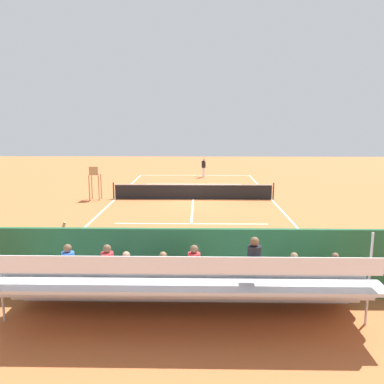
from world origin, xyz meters
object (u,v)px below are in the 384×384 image
object	(u,v)px
courtside_bench	(256,268)
equipment_bag	(188,281)
tennis_player	(204,166)
line_judge	(61,253)
bleacher_stand	(185,284)
umpire_chair	(95,179)
tennis_net	(193,191)
tennis_racket	(195,176)
tennis_ball_near	(207,182)

from	to	relation	value
courtside_bench	equipment_bag	world-z (taller)	courtside_bench
equipment_bag	tennis_player	size ratio (longest dim) A/B	0.47
tennis_player	line_judge	bearing A→B (deg)	78.85
bleacher_stand	umpire_chair	world-z (taller)	bleacher_stand
umpire_chair	equipment_bag	size ratio (longest dim) A/B	2.38
tennis_net	line_judge	world-z (taller)	line_judge
tennis_net	umpire_chair	world-z (taller)	umpire_chair
tennis_net	umpire_chair	distance (m)	6.26
umpire_chair	tennis_racket	world-z (taller)	umpire_chair
tennis_player	tennis_racket	world-z (taller)	tennis_player
line_judge	bleacher_stand	bearing A→B (deg)	151.82
tennis_net	bleacher_stand	size ratio (longest dim) A/B	1.14
line_judge	tennis_racket	bearing A→B (deg)	-98.98
equipment_bag	tennis_racket	world-z (taller)	equipment_bag
tennis_racket	tennis_ball_near	bearing A→B (deg)	104.84
umpire_chair	tennis_player	distance (m)	12.29
bleacher_stand	equipment_bag	xyz separation A→B (m)	(-0.03, -1.91, -0.75)
bleacher_stand	courtside_bench	distance (m)	2.93
umpire_chair	line_judge	size ratio (longest dim) A/B	1.11
tennis_ball_near	tennis_player	bearing A→B (deg)	-85.75
bleacher_stand	tennis_racket	world-z (taller)	bleacher_stand
courtside_bench	tennis_ball_near	world-z (taller)	courtside_bench
tennis_racket	tennis_ball_near	size ratio (longest dim) A/B	8.87
equipment_bag	tennis_racket	xyz separation A→B (m)	(0.07, -24.05, -0.16)
courtside_bench	tennis_player	bearing A→B (deg)	-86.69
tennis_net	line_judge	xyz separation A→B (m)	(3.78, 13.26, 0.51)
tennis_ball_near	line_judge	distance (m)	20.79
equipment_bag	tennis_player	world-z (taller)	tennis_player
umpire_chair	tennis_ball_near	world-z (taller)	umpire_chair
tennis_player	tennis_net	bearing A→B (deg)	85.55
line_judge	equipment_bag	bearing A→B (deg)	177.99
tennis_net	tennis_player	xyz separation A→B (m)	(-0.76, -9.82, 0.51)
tennis_net	tennis_ball_near	world-z (taller)	tennis_net
tennis_ball_near	equipment_bag	bearing A→B (deg)	87.43
umpire_chair	tennis_player	xyz separation A→B (m)	(-6.96, -10.13, -0.30)
tennis_net	equipment_bag	world-z (taller)	tennis_net
tennis_net	equipment_bag	size ratio (longest dim) A/B	11.44
umpire_chair	tennis_racket	xyz separation A→B (m)	(-6.20, -10.96, -1.30)
bleacher_stand	tennis_ball_near	bearing A→B (deg)	-92.42
tennis_racket	bleacher_stand	bearing A→B (deg)	90.09
bleacher_stand	equipment_bag	world-z (taller)	bleacher_stand
line_judge	tennis_net	bearing A→B (deg)	-105.92
tennis_net	line_judge	size ratio (longest dim) A/B	5.35
courtside_bench	tennis_ball_near	distance (m)	20.25
tennis_net	equipment_bag	distance (m)	13.40
bleacher_stand	tennis_player	world-z (taller)	bleacher_stand
bleacher_stand	umpire_chair	distance (m)	16.25
tennis_player	equipment_bag	bearing A→B (deg)	88.27
tennis_ball_near	line_judge	bearing A→B (deg)	76.74
equipment_bag	tennis_ball_near	world-z (taller)	equipment_bag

